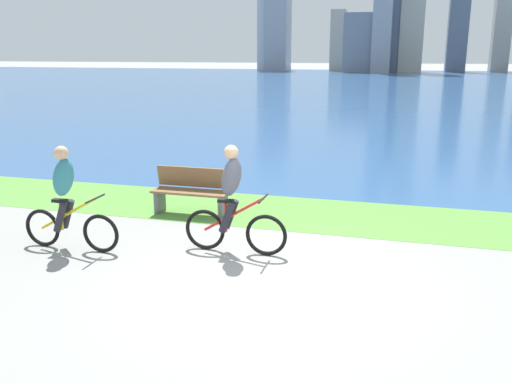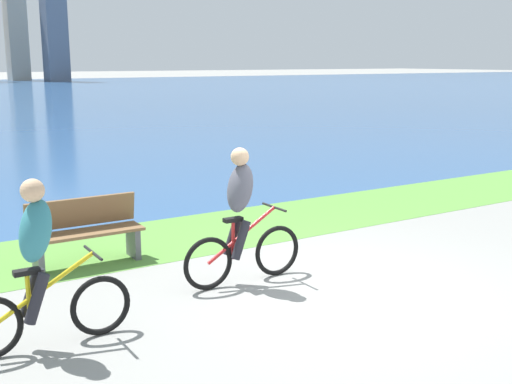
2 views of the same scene
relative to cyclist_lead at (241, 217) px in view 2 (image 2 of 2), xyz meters
name	(u,v)px [view 2 (image 2 of 2)]	position (x,y,z in m)	size (l,w,h in m)	color
ground_plane	(341,291)	(0.87, -0.89, -0.84)	(300.00, 300.00, 0.00)	gray
grass_strip_bayside	(214,231)	(0.87, 2.34, -0.84)	(120.00, 2.27, 0.01)	#59933D
cyclist_lead	(241,217)	(0.00, 0.00, 0.00)	(1.65, 0.52, 1.69)	black
cyclist_trailing	(39,265)	(-2.54, -0.56, -0.01)	(1.67, 0.52, 1.66)	black
bench_near_path	(85,232)	(-1.40, 1.76, -0.39)	(1.50, 0.47, 0.90)	brown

